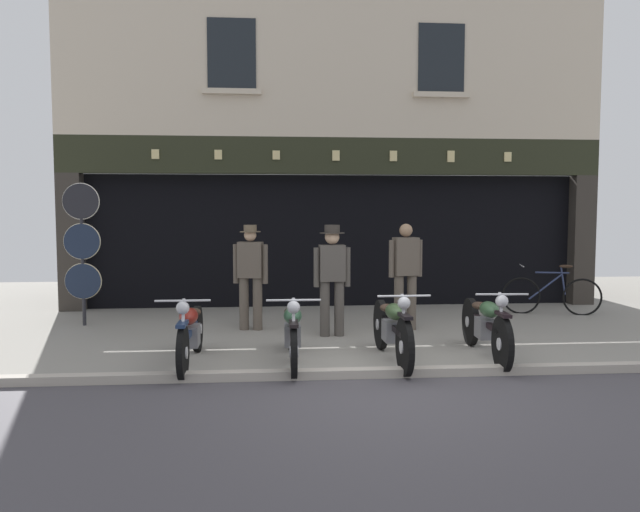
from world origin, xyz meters
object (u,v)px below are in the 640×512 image
object	(u,v)px
advert_board_far	(479,223)
motorcycle_center_left	(292,330)
shopkeeper_center	(332,274)
motorcycle_left	(190,331)
tyre_sign_pole	(82,243)
motorcycle_center	(392,327)
leaning_bicycle	(552,294)
salesman_right	(405,271)
salesman_left	(251,272)
motorcycle_center_right	(486,325)
advert_board_near	(423,223)

from	to	relation	value
advert_board_far	motorcycle_center_left	bearing A→B (deg)	-130.72
shopkeeper_center	advert_board_far	xyz separation A→B (m)	(3.31, 3.01, 0.71)
motorcycle_center_left	motorcycle_left	bearing A→B (deg)	-0.32
advert_board_far	tyre_sign_pole	bearing A→B (deg)	-165.96
motorcycle_center_left	motorcycle_center	size ratio (longest dim) A/B	0.98
leaning_bicycle	salesman_right	bearing A→B (deg)	127.82
salesman_left	shopkeeper_center	xyz separation A→B (m)	(1.24, -0.59, 0.02)
motorcycle_center_left	advert_board_far	bearing A→B (deg)	-129.86
salesman_right	motorcycle_center_right	bearing A→B (deg)	98.18
motorcycle_left	leaning_bicycle	size ratio (longest dim) A/B	1.19
motorcycle_center_left	leaning_bicycle	size ratio (longest dim) A/B	1.19
salesman_left	advert_board_far	distance (m)	5.20
shopkeeper_center	leaning_bicycle	size ratio (longest dim) A/B	0.99
motorcycle_center_right	motorcycle_center	bearing A→B (deg)	8.52
motorcycle_left	advert_board_far	xyz separation A→B (m)	(5.22, 4.58, 1.24)
tyre_sign_pole	advert_board_near	size ratio (longest dim) A/B	2.21
motorcycle_center_left	salesman_right	distance (m)	2.75
salesman_left	leaning_bicycle	world-z (taller)	salesman_left
tyre_sign_pole	advert_board_near	xyz separation A→B (m)	(6.16, 1.83, 0.28)
advert_board_near	leaning_bicycle	distance (m)	2.81
shopkeeper_center	advert_board_near	xyz separation A→B (m)	(2.16, 3.01, 0.70)
motorcycle_center	motorcycle_center_left	bearing A→B (deg)	-1.88
shopkeeper_center	tyre_sign_pole	distance (m)	4.19
salesman_right	leaning_bicycle	xyz separation A→B (m)	(3.01, 1.24, -0.57)
salesman_right	leaning_bicycle	world-z (taller)	salesman_right
motorcycle_center_right	salesman_left	size ratio (longest dim) A/B	1.27
motorcycle_center	advert_board_far	size ratio (longest dim) A/B	1.95
tyre_sign_pole	shopkeeper_center	bearing A→B (deg)	-16.39
motorcycle_center_left	salesman_right	size ratio (longest dim) A/B	1.19
motorcycle_center_right	advert_board_far	distance (m)	4.92
salesman_left	advert_board_far	bearing A→B (deg)	-140.62
shopkeeper_center	advert_board_far	bearing A→B (deg)	-140.87
motorcycle_center_right	advert_board_far	world-z (taller)	advert_board_far
motorcycle_center	advert_board_near	distance (m)	5.03
motorcycle_left	motorcycle_center_right	size ratio (longest dim) A/B	0.96
motorcycle_left	advert_board_near	distance (m)	6.25
motorcycle_center_right	shopkeeper_center	bearing A→B (deg)	-35.72
motorcycle_left	salesman_left	world-z (taller)	salesman_left
salesman_left	tyre_sign_pole	distance (m)	2.86
leaning_bicycle	motorcycle_center	bearing A→B (deg)	147.01
motorcycle_center_left	salesman_left	bearing A→B (deg)	-74.22
shopkeeper_center	salesman_right	xyz separation A→B (m)	(1.20, 0.35, -0.01)
motorcycle_center	salesman_right	xyz separation A→B (m)	(0.61, 1.98, 0.50)
salesman_left	motorcycle_center_right	bearing A→B (deg)	156.85
motorcycle_center	motorcycle_center_right	distance (m)	1.24
salesman_right	leaning_bicycle	distance (m)	3.31
motorcycle_left	motorcycle_center_left	size ratio (longest dim) A/B	1.00
salesman_left	shopkeeper_center	size ratio (longest dim) A/B	0.99
tyre_sign_pole	salesman_left	bearing A→B (deg)	-12.03
motorcycle_center	tyre_sign_pole	bearing A→B (deg)	-32.27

